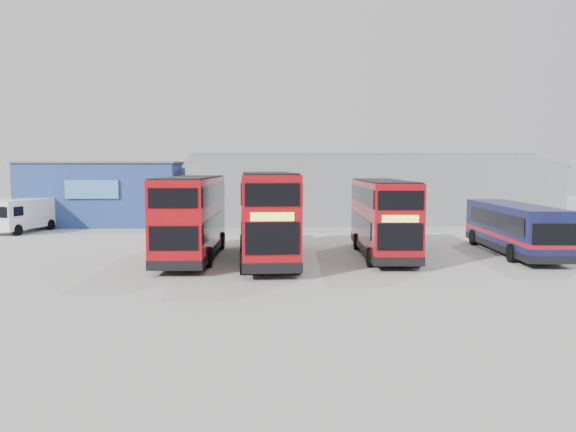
{
  "coord_description": "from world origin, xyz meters",
  "views": [
    {
      "loc": [
        -1.6,
        -29.12,
        4.68
      ],
      "look_at": [
        0.06,
        0.32,
        2.1
      ],
      "focal_mm": 35.0,
      "sensor_mm": 36.0,
      "label": 1
    }
  ],
  "objects_px": {
    "double_decker_left": "(192,218)",
    "double_decker_centre": "(267,217)",
    "office_block": "(106,192)",
    "double_decker_right": "(383,219)",
    "single_decker_blue": "(513,229)",
    "panel_van": "(21,214)",
    "maintenance_shed": "(365,191)"
  },
  "relations": [
    {
      "from": "double_decker_left",
      "to": "double_decker_right",
      "type": "xyz_separation_m",
      "value": [
        9.88,
        0.34,
        -0.1
      ]
    },
    {
      "from": "single_decker_blue",
      "to": "panel_van",
      "type": "distance_m",
      "value": 32.87
    },
    {
      "from": "double_decker_centre",
      "to": "double_decker_right",
      "type": "xyz_separation_m",
      "value": [
        6.09,
        1.06,
        -0.21
      ]
    },
    {
      "from": "maintenance_shed",
      "to": "double_decker_right",
      "type": "relative_size",
      "value": 3.18
    },
    {
      "from": "double_decker_centre",
      "to": "single_decker_blue",
      "type": "relative_size",
      "value": 1.05
    },
    {
      "from": "office_block",
      "to": "double_decker_centre",
      "type": "relative_size",
      "value": 1.17
    },
    {
      "from": "panel_van",
      "to": "single_decker_blue",
      "type": "bearing_deg",
      "value": -6.05
    },
    {
      "from": "maintenance_shed",
      "to": "panel_van",
      "type": "height_order",
      "value": "maintenance_shed"
    },
    {
      "from": "double_decker_right",
      "to": "single_decker_blue",
      "type": "distance_m",
      "value": 7.25
    },
    {
      "from": "single_decker_blue",
      "to": "panel_van",
      "type": "height_order",
      "value": "single_decker_blue"
    },
    {
      "from": "double_decker_left",
      "to": "single_decker_blue",
      "type": "bearing_deg",
      "value": -175.26
    },
    {
      "from": "maintenance_shed",
      "to": "single_decker_blue",
      "type": "bearing_deg",
      "value": -78.04
    },
    {
      "from": "double_decker_left",
      "to": "panel_van",
      "type": "relative_size",
      "value": 1.74
    },
    {
      "from": "double_decker_left",
      "to": "double_decker_right",
      "type": "relative_size",
      "value": 1.05
    },
    {
      "from": "office_block",
      "to": "single_decker_blue",
      "type": "relative_size",
      "value": 1.22
    },
    {
      "from": "office_block",
      "to": "single_decker_blue",
      "type": "distance_m",
      "value": 31.74
    },
    {
      "from": "double_decker_left",
      "to": "double_decker_right",
      "type": "height_order",
      "value": "double_decker_left"
    },
    {
      "from": "single_decker_blue",
      "to": "double_decker_left",
      "type": "bearing_deg",
      "value": 7.14
    },
    {
      "from": "office_block",
      "to": "double_decker_centre",
      "type": "height_order",
      "value": "office_block"
    },
    {
      "from": "office_block",
      "to": "double_decker_right",
      "type": "bearing_deg",
      "value": -43.79
    },
    {
      "from": "panel_van",
      "to": "office_block",
      "type": "bearing_deg",
      "value": 68.58
    },
    {
      "from": "double_decker_centre",
      "to": "panel_van",
      "type": "distance_m",
      "value": 21.85
    },
    {
      "from": "office_block",
      "to": "single_decker_blue",
      "type": "bearing_deg",
      "value": -34.28
    },
    {
      "from": "double_decker_left",
      "to": "maintenance_shed",
      "type": "bearing_deg",
      "value": -119.63
    },
    {
      "from": "maintenance_shed",
      "to": "panel_van",
      "type": "bearing_deg",
      "value": -163.09
    },
    {
      "from": "office_block",
      "to": "double_decker_left",
      "type": "bearing_deg",
      "value": -63.82
    },
    {
      "from": "office_block",
      "to": "double_decker_right",
      "type": "distance_m",
      "value": 26.32
    },
    {
      "from": "office_block",
      "to": "maintenance_shed",
      "type": "xyz_separation_m",
      "value": [
        22.0,
        2.01,
        0.02
      ]
    },
    {
      "from": "office_block",
      "to": "panel_van",
      "type": "height_order",
      "value": "office_block"
    },
    {
      "from": "office_block",
      "to": "maintenance_shed",
      "type": "height_order",
      "value": "maintenance_shed"
    },
    {
      "from": "double_decker_left",
      "to": "double_decker_centre",
      "type": "relative_size",
      "value": 0.95
    },
    {
      "from": "single_decker_blue",
      "to": "panel_van",
      "type": "xyz_separation_m",
      "value": [
        -30.67,
        11.83,
        -0.01
      ]
    }
  ]
}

